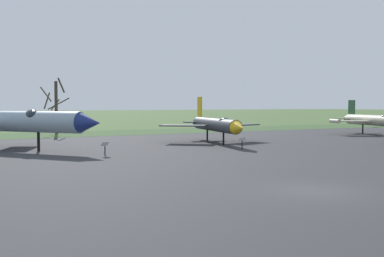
{
  "coord_description": "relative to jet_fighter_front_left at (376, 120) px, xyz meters",
  "views": [
    {
      "loc": [
        -14.38,
        -14.88,
        3.71
      ],
      "look_at": [
        4.27,
        18.34,
        1.8
      ],
      "focal_mm": 44.29,
      "sensor_mm": 36.0,
      "label": 1
    }
  ],
  "objects": [
    {
      "name": "bare_tree_center",
      "position": [
        -33.1,
        21.61,
        1.87
      ],
      "size": [
        3.62,
        3.61,
        7.08
      ],
      "color": "#42382D",
      "rests_on": "ground"
    },
    {
      "name": "info_placard_rear_center",
      "position": [
        -36.15,
        -6.26,
        -1.18
      ],
      "size": [
        0.6,
        0.43,
        1.07
      ],
      "color": "black",
      "rests_on": "ground"
    },
    {
      "name": "asphalt_apron",
      "position": [
        -32.91,
        -9.72,
        -1.85
      ],
      "size": [
        98.02,
        47.69,
        0.05
      ],
      "primitive_type": "cube",
      "color": "#333335",
      "rests_on": "ground"
    },
    {
      "name": "info_placard_rear_left",
      "position": [
        -24.77,
        -7.2,
        -1.19
      ],
      "size": [
        0.62,
        0.27,
        1.07
      ],
      "color": "black",
      "rests_on": "ground"
    },
    {
      "name": "ground_plane",
      "position": [
        -32.91,
        -24.03,
        -1.87
      ],
      "size": [
        600.0,
        600.0,
        0.0
      ],
      "primitive_type": "plane",
      "color": "#425B2D"
    },
    {
      "name": "jet_fighter_rear_center",
      "position": [
        -41.44,
        1.65,
        0.56
      ],
      "size": [
        12.59,
        14.87,
        6.08
      ],
      "color": "#8EA3B2",
      "rests_on": "ground"
    },
    {
      "name": "grass_verge_strip",
      "position": [
        -32.91,
        20.12,
        -1.84
      ],
      "size": [
        158.02,
        12.0,
        0.06
      ],
      "primitive_type": "cube",
      "color": "#355028",
      "rests_on": "ground"
    },
    {
      "name": "jet_fighter_front_left",
      "position": [
        0.0,
        0.0,
        0.0
      ],
      "size": [
        9.83,
        13.11,
        4.34
      ],
      "color": "#B7B293",
      "rests_on": "ground"
    },
    {
      "name": "jet_fighter_rear_left",
      "position": [
        -23.24,
        -0.76,
        -0.03
      ],
      "size": [
        10.18,
        13.04,
        4.56
      ],
      "color": "#33383D",
      "rests_on": "ground"
    }
  ]
}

